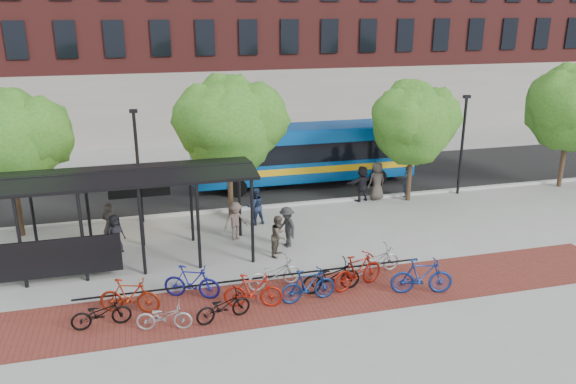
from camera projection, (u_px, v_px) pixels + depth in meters
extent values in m
plane|color=#9E9E99|center=(314.00, 236.00, 23.84)|extent=(160.00, 160.00, 0.00)
cube|color=black|center=(271.00, 182.00, 31.19)|extent=(160.00, 8.00, 0.01)
cube|color=#B7B7B2|center=(289.00, 204.00, 27.50)|extent=(160.00, 0.25, 0.12)
cube|color=maroon|center=(301.00, 298.00, 18.76)|extent=(24.00, 3.00, 0.01)
cube|color=black|center=(258.00, 290.00, 19.28)|extent=(12.00, 0.05, 0.95)
cylinder|color=black|center=(20.00, 243.00, 18.95)|extent=(0.12, 0.12, 3.30)
cylinder|color=black|center=(33.00, 216.00, 21.43)|extent=(0.12, 0.12, 3.30)
cylinder|color=black|center=(83.00, 238.00, 19.44)|extent=(0.12, 0.12, 3.30)
cylinder|color=black|center=(88.00, 212.00, 21.92)|extent=(0.12, 0.12, 3.30)
cylinder|color=black|center=(142.00, 232.00, 19.93)|extent=(0.12, 0.12, 3.30)
cylinder|color=black|center=(141.00, 207.00, 22.41)|extent=(0.12, 0.12, 3.30)
cylinder|color=black|center=(198.00, 227.00, 20.41)|extent=(0.12, 0.12, 3.30)
cylinder|color=black|center=(191.00, 203.00, 22.89)|extent=(0.12, 0.12, 3.30)
cylinder|color=black|center=(252.00, 222.00, 20.90)|extent=(0.12, 0.12, 3.30)
cylinder|color=black|center=(240.00, 199.00, 23.38)|extent=(0.12, 0.12, 3.30)
cube|color=black|center=(54.00, 258.00, 19.35)|extent=(4.50, 0.08, 1.40)
cube|color=black|center=(108.00, 180.00, 19.72)|extent=(10.60, 1.65, 0.29)
cube|color=black|center=(110.00, 170.00, 21.01)|extent=(10.60, 1.65, 0.29)
cube|color=black|center=(111.00, 175.00, 21.77)|extent=(9.00, 0.10, 0.40)
cube|color=black|center=(139.00, 189.00, 22.27)|extent=(2.40, 0.12, 0.70)
cube|color=#FF7200|center=(139.00, 188.00, 22.34)|extent=(2.20, 0.02, 0.55)
cylinder|color=#382619|center=(18.00, 209.00, 23.58)|extent=(0.24, 0.24, 2.38)
sphere|color=#26661B|center=(8.00, 144.00, 22.71)|extent=(4.00, 4.00, 4.00)
sphere|color=#26661B|center=(34.00, 134.00, 23.05)|extent=(3.20, 3.20, 3.20)
sphere|color=#26661B|center=(10.00, 123.00, 22.86)|extent=(2.80, 2.80, 2.80)
cylinder|color=#382619|center=(230.00, 190.00, 25.75)|extent=(0.24, 0.24, 2.52)
sphere|color=#26661B|center=(228.00, 127.00, 24.84)|extent=(4.20, 4.20, 4.20)
sphere|color=#26661B|center=(250.00, 119.00, 25.18)|extent=(3.36, 3.36, 3.36)
sphere|color=#26661B|center=(210.00, 120.00, 24.23)|extent=(3.15, 3.15, 3.15)
sphere|color=#26661B|center=(228.00, 108.00, 24.98)|extent=(2.94, 2.94, 2.94)
cylinder|color=#382619|center=(409.00, 178.00, 27.98)|extent=(0.24, 0.24, 2.27)
sphere|color=#26661B|center=(413.00, 126.00, 27.16)|extent=(3.80, 3.80, 3.80)
sphere|color=#26661B|center=(429.00, 118.00, 27.48)|extent=(3.04, 3.04, 3.04)
sphere|color=#26661B|center=(402.00, 120.00, 26.57)|extent=(2.85, 2.85, 2.85)
sphere|color=#26661B|center=(412.00, 108.00, 27.30)|extent=(2.66, 2.66, 2.66)
cylinder|color=#382619|center=(562.00, 165.00, 30.15)|extent=(0.24, 0.24, 2.45)
sphere|color=#26661B|center=(571.00, 109.00, 29.22)|extent=(4.40, 4.40, 4.40)
sphere|color=#26661B|center=(562.00, 103.00, 28.60)|extent=(3.30, 3.30, 3.30)
sphere|color=#26661B|center=(569.00, 93.00, 29.36)|extent=(3.08, 3.08, 3.08)
cylinder|color=black|center=(138.00, 169.00, 24.67)|extent=(0.14, 0.14, 5.00)
cube|color=black|center=(133.00, 111.00, 23.87)|extent=(0.35, 0.20, 0.15)
cylinder|color=black|center=(462.00, 147.00, 28.56)|extent=(0.14, 0.14, 5.00)
cube|color=black|center=(467.00, 97.00, 27.77)|extent=(0.35, 0.20, 0.15)
cube|color=#084C9F|center=(303.00, 152.00, 30.33)|extent=(12.02, 2.75, 2.75)
cube|color=black|center=(303.00, 148.00, 30.26)|extent=(11.78, 2.79, 1.00)
cube|color=yellow|center=(303.00, 164.00, 30.54)|extent=(11.90, 2.80, 0.35)
cube|color=#084C9F|center=(304.00, 128.00, 29.91)|extent=(11.78, 2.49, 0.18)
cylinder|color=black|center=(238.00, 188.00, 28.66)|extent=(0.96, 0.29, 0.96)
cylinder|color=black|center=(230.00, 174.00, 31.05)|extent=(0.96, 0.29, 0.96)
cylinder|color=black|center=(378.00, 177.00, 30.44)|extent=(0.96, 0.29, 0.96)
cylinder|color=black|center=(360.00, 165.00, 32.83)|extent=(0.96, 0.29, 0.96)
imported|color=black|center=(101.00, 313.00, 16.92)|extent=(1.82, 0.78, 0.93)
imported|color=maroon|center=(130.00, 296.00, 17.68)|extent=(2.02, 1.12, 1.17)
imported|color=#959597|center=(164.00, 316.00, 16.78)|extent=(1.76, 0.90, 0.88)
imported|color=navy|center=(192.00, 282.00, 18.59)|extent=(1.99, 1.26, 1.16)
imported|color=black|center=(223.00, 306.00, 17.29)|extent=(1.89, 1.06, 0.94)
imported|color=#9E1C0E|center=(253.00, 291.00, 18.02)|extent=(1.99, 1.01, 1.15)
imported|color=#9D9D9F|center=(274.00, 273.00, 19.33)|extent=(2.09, 1.08, 1.05)
imported|color=navy|center=(308.00, 285.00, 18.37)|extent=(1.95, 0.70, 1.15)
imported|color=black|center=(331.00, 277.00, 19.04)|extent=(2.11, 0.81, 1.09)
imported|color=maroon|center=(358.00, 271.00, 19.27)|extent=(2.16, 1.22, 1.25)
imported|color=#9F9FA2|center=(375.00, 260.00, 20.37)|extent=(2.02, 0.92, 1.03)
imported|color=navy|center=(422.00, 276.00, 18.87)|extent=(2.18, 1.06, 1.26)
imported|color=black|center=(115.00, 234.00, 22.03)|extent=(0.91, 0.86, 1.56)
imported|color=#403933|center=(110.00, 225.00, 22.49)|extent=(0.82, 0.73, 1.89)
imported|color=#1E2B48|center=(255.00, 206.00, 24.92)|extent=(0.92, 0.78, 1.70)
imported|color=brown|center=(236.00, 221.00, 23.27)|extent=(1.18, 0.86, 1.63)
imported|color=black|center=(362.00, 184.00, 27.96)|extent=(1.75, 0.92, 1.80)
imported|color=#413934|center=(377.00, 181.00, 28.13)|extent=(1.07, 0.81, 1.95)
imported|color=#1B263F|center=(407.00, 182.00, 28.58)|extent=(0.71, 0.66, 1.63)
imported|color=#4E453A|center=(279.00, 236.00, 21.75)|extent=(0.96, 1.01, 1.64)
imported|color=#2B2B2B|center=(287.00, 227.00, 22.56)|extent=(0.90, 1.22, 1.69)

